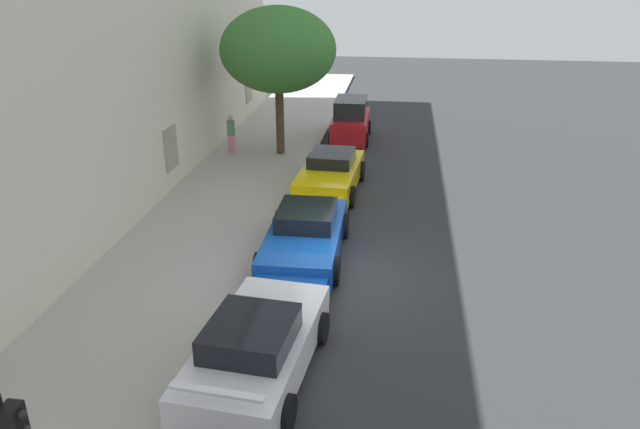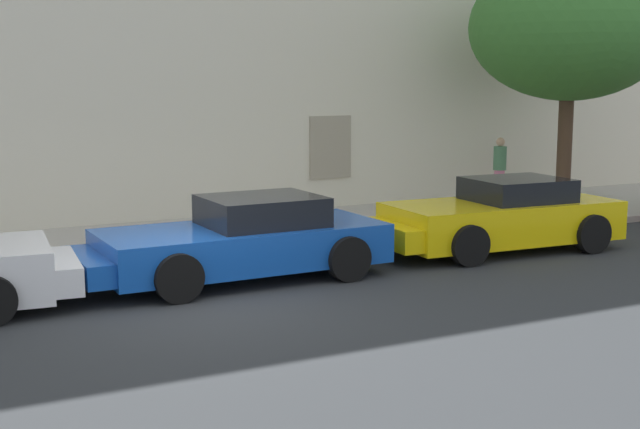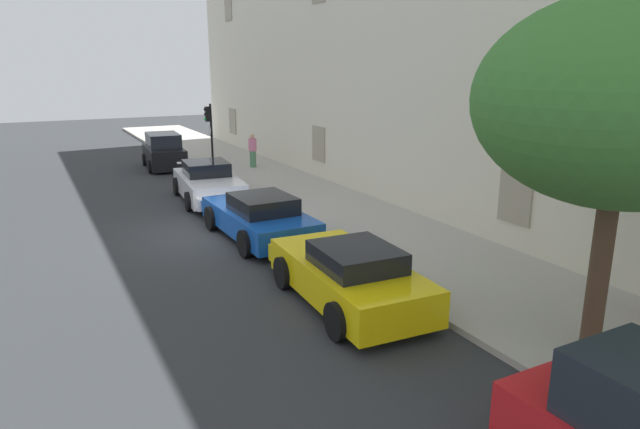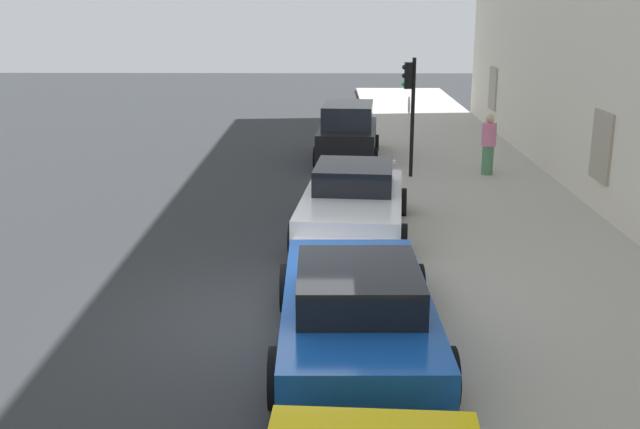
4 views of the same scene
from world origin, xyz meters
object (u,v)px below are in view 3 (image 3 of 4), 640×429
at_px(sportscar_red_lead, 210,185).
at_px(hatchback_distant, 164,152).
at_px(traffic_light, 209,126).
at_px(pedestrian_admiring, 253,150).
at_px(sportscar_yellow_flank, 257,216).
at_px(sportscar_white_middle, 345,273).
at_px(tree_near_kerb, 623,102).

bearing_deg(sportscar_red_lead, hatchback_distant, 179.35).
xyz_separation_m(traffic_light, pedestrian_admiring, (-0.27, 2.14, -1.29)).
relative_size(traffic_light, pedestrian_admiring, 1.92).
relative_size(sportscar_red_lead, hatchback_distant, 1.29).
relative_size(sportscar_yellow_flank, hatchback_distant, 1.33).
bearing_deg(hatchback_distant, traffic_light, 29.11).
relative_size(hatchback_distant, pedestrian_admiring, 2.38).
relative_size(sportscar_white_middle, hatchback_distant, 1.29).
relative_size(hatchback_distant, traffic_light, 1.23).
bearing_deg(sportscar_white_middle, sportscar_red_lead, 179.17).
distance_m(sportscar_yellow_flank, traffic_light, 10.20).
xyz_separation_m(sportscar_white_middle, pedestrian_admiring, (-15.46, 3.90, 0.32)).
xyz_separation_m(sportscar_red_lead, sportscar_white_middle, (10.21, -0.15, 0.00)).
bearing_deg(sportscar_yellow_flank, pedestrian_admiring, 159.35).
xyz_separation_m(sportscar_red_lead, sportscar_yellow_flank, (4.95, -0.09, -0.00)).
relative_size(sportscar_white_middle, pedestrian_admiring, 3.07).
bearing_deg(traffic_light, tree_near_kerb, 2.41).
bearing_deg(tree_near_kerb, pedestrian_admiring, 176.09).
bearing_deg(sportscar_white_middle, sportscar_yellow_flank, 179.40).
bearing_deg(pedestrian_admiring, sportscar_red_lead, -35.54).
bearing_deg(pedestrian_admiring, tree_near_kerb, -3.91).
bearing_deg(sportscar_red_lead, sportscar_yellow_flank, -1.09).
xyz_separation_m(hatchback_distant, pedestrian_admiring, (2.46, 3.66, 0.17)).
relative_size(hatchback_distant, tree_near_kerb, 0.64).
relative_size(sportscar_yellow_flank, pedestrian_admiring, 3.16).
distance_m(tree_near_kerb, pedestrian_admiring, 19.88).
distance_m(hatchback_distant, traffic_light, 3.44).
xyz_separation_m(hatchback_distant, traffic_light, (2.72, 1.52, 1.46)).
xyz_separation_m(sportscar_red_lead, tree_near_kerb, (14.28, 2.41, 3.77)).
relative_size(sportscar_red_lead, tree_near_kerb, 0.83).
xyz_separation_m(sportscar_yellow_flank, hatchback_distant, (-12.65, 0.18, 0.16)).
bearing_deg(pedestrian_admiring, sportscar_white_middle, -14.15).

